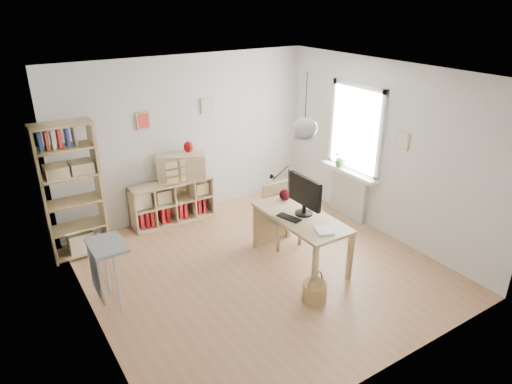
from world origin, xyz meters
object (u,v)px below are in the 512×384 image
tall_bookshelf (70,186)px  monitor (305,194)px  cube_shelf (171,204)px  storage_chest (283,213)px  desk (301,222)px  drawer_chest (181,167)px  chair (280,210)px

tall_bookshelf → monitor: (2.66, -1.92, -0.03)m
cube_shelf → storage_chest: 1.91m
desk → cube_shelf: desk is taller
desk → monitor: monitor is taller
cube_shelf → drawer_chest: (0.22, -0.04, 0.64)m
drawer_chest → desk: bearing=-45.9°
desk → monitor: (0.07, 0.03, 0.40)m
tall_bookshelf → drawer_chest: size_ratio=2.56×
tall_bookshelf → chair: size_ratio=2.14×
storage_chest → monitor: monitor is taller
chair → drawer_chest: bearing=124.2°
desk → storage_chest: bearing=64.8°
storage_chest → drawer_chest: bearing=135.8°
cube_shelf → monitor: (1.09, -2.20, 0.76)m
desk → cube_shelf: (-1.02, 2.23, -0.36)m
tall_bookshelf → drawer_chest: bearing=7.6°
chair → drawer_chest: drawer_chest is taller
cube_shelf → monitor: size_ratio=2.22×
desk → tall_bookshelf: (-2.59, 1.95, 0.43)m
tall_bookshelf → storage_chest: (3.12, -0.82, -0.91)m
chair → drawer_chest: size_ratio=1.19×
monitor → drawer_chest: 2.33m
chair → drawer_chest: 1.83m
desk → tall_bookshelf: 3.27m
tall_bookshelf → storage_chest: tall_bookshelf is taller
storage_chest → monitor: size_ratio=0.97×
storage_chest → monitor: 1.49m
cube_shelf → drawer_chest: 0.68m
tall_bookshelf → drawer_chest: tall_bookshelf is taller
storage_chest → tall_bookshelf: bearing=159.6°
drawer_chest → monitor: bearing=-44.0°
desk → drawer_chest: drawer_chest is taller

